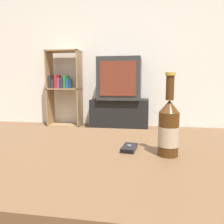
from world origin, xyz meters
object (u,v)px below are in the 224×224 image
tv_stand (120,114)px  cell_phone (129,148)px  television (120,79)px  bookshelf (63,87)px  beer_bottle (169,128)px

tv_stand → cell_phone: (0.36, -2.68, 0.27)m
television → cell_phone: size_ratio=6.52×
bookshelf → beer_bottle: bookshelf is taller
cell_phone → tv_stand: bearing=104.0°
cell_phone → beer_bottle: bearing=-11.0°
beer_bottle → bookshelf: bearing=117.6°
bookshelf → cell_phone: bookshelf is taller
tv_stand → bookshelf: 1.08m
television → cell_phone: 2.72m
tv_stand → bookshelf: bearing=174.3°
tv_stand → television: size_ratio=1.39×
television → tv_stand: bearing=90.0°
television → bookshelf: bookshelf is taller
beer_bottle → cell_phone: size_ratio=2.73×
tv_stand → cell_phone: size_ratio=9.03×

